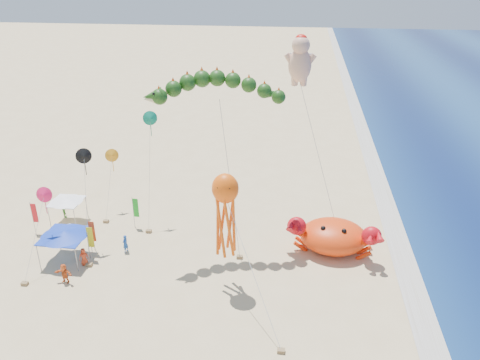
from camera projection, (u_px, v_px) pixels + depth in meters
The scene contains 11 objects.
ground at pixel (260, 261), 39.32m from camera, with size 320.00×320.00×0.00m, color #D1B784.
foam_strip at pixel (408, 272), 37.87m from camera, with size 320.00×320.00×0.00m, color silver.
crab_inflatable at pixel (333, 236), 40.17m from camera, with size 7.77×5.43×3.40m.
dragon_kite at pixel (217, 92), 36.32m from camera, with size 11.21×6.21×14.90m.
cherub_kite at pixel (300, 59), 40.45m from camera, with size 5.68×5.73×17.33m.
octopus_kite at pixel (226, 209), 33.93m from camera, with size 5.86×7.77×9.33m.
canopy_blue at pixel (64, 234), 38.68m from camera, with size 3.86×3.86×2.71m.
canopy_white at pixel (66, 200), 44.26m from camera, with size 3.06×3.06×2.71m.
feather_flags at pixel (88, 223), 41.18m from camera, with size 9.39×5.52×3.20m.
beachgoers at pixel (73, 239), 40.87m from camera, with size 8.88×10.80×1.76m.
small_kites at pixel (100, 165), 41.00m from camera, with size 7.99×12.83×10.73m.
Camera 1 is at (2.66, -32.72, 22.77)m, focal length 35.00 mm.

